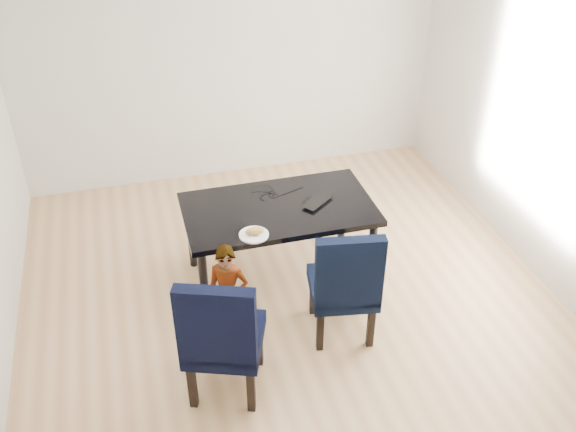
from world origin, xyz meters
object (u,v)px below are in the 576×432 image
object	(u,v)px
dining_table	(279,243)
laptop	(313,200)
child	(228,296)
plate	(254,235)
chair_right	(343,278)
chair_left	(224,329)

from	to	relation	value
dining_table	laptop	distance (m)	0.49
child	plate	world-z (taller)	child
dining_table	chair_right	size ratio (longest dim) A/B	1.52
dining_table	plate	world-z (taller)	plate
plate	laptop	distance (m)	0.69
chair_left	plate	size ratio (longest dim) A/B	4.63
chair_right	laptop	size ratio (longest dim) A/B	3.47
chair_right	plate	distance (m)	0.78
chair_left	child	distance (m)	0.49
chair_right	laptop	xyz separation A→B (m)	(-0.00, 0.78, 0.24)
plate	laptop	xyz separation A→B (m)	(0.60, 0.35, 0.01)
chair_right	plate	size ratio (longest dim) A/B	4.44
plate	chair_left	bearing A→B (deg)	-117.30
child	chair_right	bearing A→B (deg)	13.51
chair_left	plate	xyz separation A→B (m)	(0.39, 0.76, 0.21)
chair_left	laptop	distance (m)	1.51
dining_table	chair_left	bearing A→B (deg)	-121.68
chair_right	child	bearing A→B (deg)	-178.48
chair_right	plate	bearing A→B (deg)	154.34
dining_table	chair_left	world-z (taller)	chair_left
dining_table	chair_right	distance (m)	0.85
dining_table	laptop	bearing A→B (deg)	-0.04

